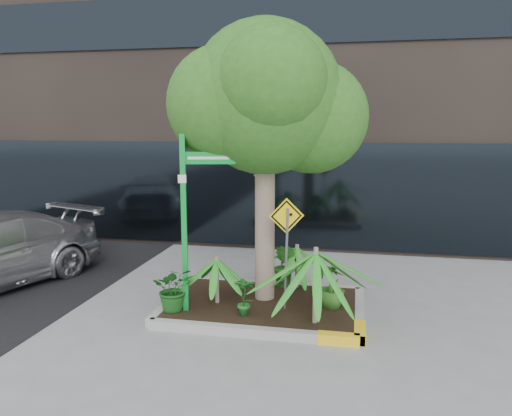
# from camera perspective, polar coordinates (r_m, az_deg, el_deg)

# --- Properties ---
(ground) EXTENTS (80.00, 80.00, 0.00)m
(ground) POSITION_cam_1_polar(r_m,az_deg,el_deg) (8.44, -0.86, -12.23)
(ground) COLOR gray
(ground) RESTS_ON ground
(planter) EXTENTS (3.35, 2.36, 0.15)m
(planter) POSITION_cam_1_polar(r_m,az_deg,el_deg) (8.61, 1.07, -11.05)
(planter) COLOR #9E9E99
(planter) RESTS_ON ground
(tree) EXTENTS (3.25, 2.88, 4.87)m
(tree) POSITION_cam_1_polar(r_m,az_deg,el_deg) (8.34, 1.07, 12.48)
(tree) COLOR gray
(tree) RESTS_ON ground
(palm_front) EXTENTS (1.32, 1.32, 1.47)m
(palm_front) POSITION_cam_1_polar(r_m,az_deg,el_deg) (7.49, 6.87, -5.05)
(palm_front) COLOR gray
(palm_front) RESTS_ON ground
(palm_left) EXTENTS (0.90, 0.90, 1.00)m
(palm_left) POSITION_cam_1_polar(r_m,az_deg,el_deg) (8.40, -4.51, -5.88)
(palm_left) COLOR gray
(palm_left) RESTS_ON ground
(palm_back) EXTENTS (0.91, 0.91, 1.01)m
(palm_back) POSITION_cam_1_polar(r_m,az_deg,el_deg) (9.19, 4.72, -4.51)
(palm_back) COLOR gray
(palm_back) RESTS_ON ground
(shrub_a) EXTENTS (0.85, 0.85, 0.73)m
(shrub_a) POSITION_cam_1_polar(r_m,az_deg,el_deg) (8.25, -9.33, -9.05)
(shrub_a) COLOR #164F17
(shrub_a) RESTS_ON planter
(shrub_b) EXTENTS (0.58, 0.58, 0.75)m
(shrub_b) POSITION_cam_1_polar(r_m,az_deg,el_deg) (8.35, 8.68, -8.76)
(shrub_b) COLOR #336C20
(shrub_b) RESTS_ON planter
(shrub_c) EXTENTS (0.35, 0.35, 0.64)m
(shrub_c) POSITION_cam_1_polar(r_m,az_deg,el_deg) (7.93, -1.32, -10.02)
(shrub_c) COLOR #1E6320
(shrub_c) RESTS_ON planter
(shrub_d) EXTENTS (0.63, 0.63, 0.82)m
(shrub_d) POSITION_cam_1_polar(r_m,az_deg,el_deg) (9.25, 3.35, -6.60)
(shrub_d) COLOR #215A1A
(shrub_d) RESTS_ON planter
(street_sign_post) EXTENTS (1.00, 0.87, 2.99)m
(street_sign_post) POSITION_cam_1_polar(r_m,az_deg,el_deg) (7.97, -7.79, 0.20)
(street_sign_post) COLOR #0D9933
(street_sign_post) RESTS_ON ground
(cattle_sign) EXTENTS (0.53, 0.23, 1.85)m
(cattle_sign) POSITION_cam_1_polar(r_m,az_deg,el_deg) (7.89, 3.49, -3.15)
(cattle_sign) COLOR slate
(cattle_sign) RESTS_ON ground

